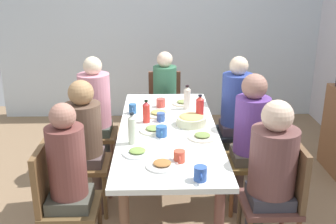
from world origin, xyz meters
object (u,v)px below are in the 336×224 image
object	(u,v)px
person_2	(235,106)
chair_3	(165,105)
person_4	(271,166)
bottle_2	(146,112)
chair_0	(76,157)
cup_3	(200,174)
dining_table	(168,138)
bottle_3	(200,109)
plate_0	(162,165)
chair_4	(281,195)
chair_6	(258,155)
plate_5	(154,129)
person_3	(165,93)
cup_0	(133,109)
bottle_0	(187,98)
person_5	(96,106)
chair_5	(89,128)
person_1	(70,173)
cup_4	(161,103)
plate_4	(202,136)
person_6	(250,130)
person_0	(85,134)
cup_5	(179,156)
chair_2	(243,127)
cup_1	(162,131)
bottle_1	(132,129)
plate_3	(158,113)
chair_1	(59,198)
plate_2	(137,152)
cup_2	(161,117)
plate_1	(183,103)

from	to	relation	value
person_2	chair_3	world-z (taller)	person_2
person_4	bottle_2	size ratio (longest dim) A/B	6.00
chair_0	cup_3	distance (m)	1.35
dining_table	bottle_3	size ratio (longest dim) A/B	7.93
plate_0	cup_3	world-z (taller)	cup_3
chair_4	chair_6	world-z (taller)	same
plate_5	bottle_2	world-z (taller)	bottle_2
chair_3	person_3	size ratio (longest dim) A/B	0.77
plate_5	cup_3	bearing A→B (deg)	19.60
cup_0	bottle_0	bearing A→B (deg)	102.19
person_5	chair_5	bearing A→B (deg)	-90.00
person_1	cup_4	distance (m)	1.40
chair_6	plate_4	xyz separation A→B (m)	(0.21, -0.52, 0.27)
person_2	person_5	distance (m)	1.41
chair_0	person_6	distance (m)	1.51
person_0	person_6	size ratio (longest dim) A/B	0.97
plate_5	cup_5	world-z (taller)	cup_5
person_3	chair_2	bearing A→B (deg)	51.99
chair_6	cup_1	xyz separation A→B (m)	(0.16, -0.85, 0.30)
dining_table	person_6	size ratio (longest dim) A/B	1.61
person_6	cup_1	world-z (taller)	person_6
chair_4	bottle_1	world-z (taller)	bottle_1
dining_table	bottle_0	size ratio (longest dim) A/B	8.51
person_1	person_5	distance (m)	1.33
chair_2	bottle_3	world-z (taller)	bottle_3
chair_2	cup_4	size ratio (longest dim) A/B	7.23
chair_6	plate_3	xyz separation A→B (m)	(-0.35, -0.87, 0.27)
person_4	chair_1	bearing A→B (deg)	-90.00
plate_3	cup_1	xyz separation A→B (m)	(0.51, 0.02, 0.03)
person_4	plate_5	bearing A→B (deg)	-126.92
plate_2	person_3	bearing A→B (deg)	172.37
person_3	plate_0	xyz separation A→B (m)	(1.98, -0.06, 0.09)
plate_0	cup_5	bearing A→B (deg)	118.18
plate_0	cup_2	xyz separation A→B (m)	(-0.87, 0.00, 0.02)
chair_2	plate_1	world-z (taller)	chair_2
chair_3	cup_0	world-z (taller)	chair_3
cup_2	plate_1	bearing A→B (deg)	154.41
chair_0	person_1	world-z (taller)	person_1
chair_4	plate_0	bearing A→B (deg)	-88.34
cup_0	cup_4	world-z (taller)	cup_0
plate_4	chair_0	bearing A→B (deg)	-101.10
chair_3	plate_1	size ratio (longest dim) A/B	4.23
person_3	person_1	bearing A→B (deg)	-19.74
person_2	bottle_2	bearing A→B (deg)	-60.21
chair_6	plate_1	world-z (taller)	chair_6
person_5	chair_3	bearing A→B (deg)	135.37
bottle_3	bottle_0	bearing A→B (deg)	-166.85
person_1	cup_3	size ratio (longest dim) A/B	10.15
plate_4	bottle_3	xyz separation A→B (m)	(-0.36, 0.01, 0.11)
chair_6	bottle_2	size ratio (longest dim) A/B	4.39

